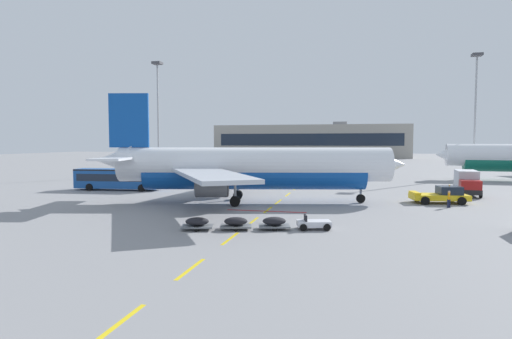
# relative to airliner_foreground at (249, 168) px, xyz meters

# --- Properties ---
(ground) EXTENTS (400.00, 400.00, 0.00)m
(ground) POSITION_rel_airliner_foreground_xyz_m (25.07, 12.65, -3.95)
(ground) COLOR gray
(apron_paint_markings) EXTENTS (8.00, 96.29, 0.01)m
(apron_paint_markings) POSITION_rel_airliner_foreground_xyz_m (3.07, 11.24, -3.95)
(apron_paint_markings) COLOR yellow
(apron_paint_markings) RESTS_ON ground
(airliner_foreground) EXTENTS (34.59, 33.83, 12.20)m
(airliner_foreground) POSITION_rel_airliner_foreground_xyz_m (0.00, 0.00, 0.00)
(airliner_foreground) COLOR white
(airliner_foreground) RESTS_ON ground
(pushback_tug) EXTENTS (6.34, 3.86, 2.08)m
(pushback_tug) POSITION_rel_airliner_foreground_xyz_m (20.93, 4.56, -3.05)
(pushback_tug) COLOR yellow
(pushback_tug) RESTS_ON ground
(apron_shuttle_bus) EXTENTS (12.21, 3.78, 3.00)m
(apron_shuttle_bus) POSITION_rel_airliner_foreground_xyz_m (-21.13, 7.96, -2.20)
(apron_shuttle_bus) COLOR #194C99
(apron_shuttle_bus) RESTS_ON ground
(fuel_service_truck) EXTENTS (3.13, 7.18, 3.14)m
(fuel_service_truck) POSITION_rel_airliner_foreground_xyz_m (25.47, 12.95, -2.30)
(fuel_service_truck) COLOR black
(fuel_service_truck) RESTS_ON ground
(baggage_train) EXTENTS (11.59, 4.41, 1.14)m
(baggage_train) POSITION_rel_airliner_foreground_xyz_m (4.08, -14.21, -3.42)
(baggage_train) COLOR silver
(baggage_train) RESTS_ON ground
(ground_crew_worker) EXTENTS (0.35, 0.68, 1.77)m
(ground_crew_worker) POSITION_rel_airliner_foreground_xyz_m (21.07, 1.17, -2.93)
(ground_crew_worker) COLOR #191E38
(ground_crew_worker) RESTS_ON ground
(apron_light_mast_near) EXTENTS (1.80, 1.80, 23.01)m
(apron_light_mast_near) POSITION_rel_airliner_foreground_xyz_m (-28.05, 35.04, 10.50)
(apron_light_mast_near) COLOR slate
(apron_light_mast_near) RESTS_ON ground
(apron_light_mast_far) EXTENTS (1.80, 1.80, 23.29)m
(apron_light_mast_far) POSITION_rel_airliner_foreground_xyz_m (33.28, 42.19, 10.65)
(apron_light_mast_far) COLOR slate
(apron_light_mast_far) RESTS_ON ground
(terminal_satellite) EXTENTS (83.06, 28.07, 15.57)m
(terminal_satellite) POSITION_rel_airliner_foreground_xyz_m (-8.18, 147.72, 3.05)
(terminal_satellite) COLOR #9E998E
(terminal_satellite) RESTS_ON ground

